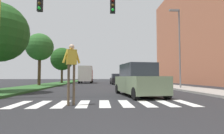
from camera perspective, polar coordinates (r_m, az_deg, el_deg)
name	(u,v)px	position (r m, az deg, el deg)	size (l,w,h in m)	color
ground_plane	(101,84)	(31.70, -3.42, -5.24)	(140.00, 140.00, 0.00)	#262628
crosswalk	(105,104)	(7.89, -2.38, -11.49)	(7.65, 2.20, 0.01)	silver
median_strip	(57,84)	(30.50, -17.00, -5.05)	(3.62, 64.00, 0.15)	#2D5B28
tree_far	(40,47)	(23.93, -21.88, 5.82)	(3.31, 3.31, 6.34)	#4C3823
tree_distant	(62,59)	(32.66, -15.51, 2.41)	(3.95, 3.95, 6.10)	#4C3823
sidewalk_right	(148,83)	(30.77, 11.46, -5.11)	(3.00, 64.00, 0.15)	#9E9991
traffic_light_gantry	(38,19)	(10.85, -22.49, 13.94)	(7.30, 0.30, 6.00)	gold
street_lamp_right	(179,41)	(18.45, 20.33, 7.80)	(1.02, 0.24, 7.50)	slate
pedestrian_performer	(71,64)	(7.53, -12.71, 0.83)	(0.72, 0.39, 2.49)	brown
suv_crossing	(138,80)	(11.15, 8.35, -4.25)	(2.53, 4.82, 1.97)	gray
sedan_midblock	(117,79)	(28.54, 1.51, -3.93)	(1.97, 4.35, 1.65)	black
sedan_distant	(88,78)	(43.88, -7.51, -3.62)	(1.83, 4.10, 1.71)	#B7B7BC
truck_box_delivery	(86,74)	(34.28, -8.22, -2.33)	(2.40, 6.20, 3.10)	maroon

